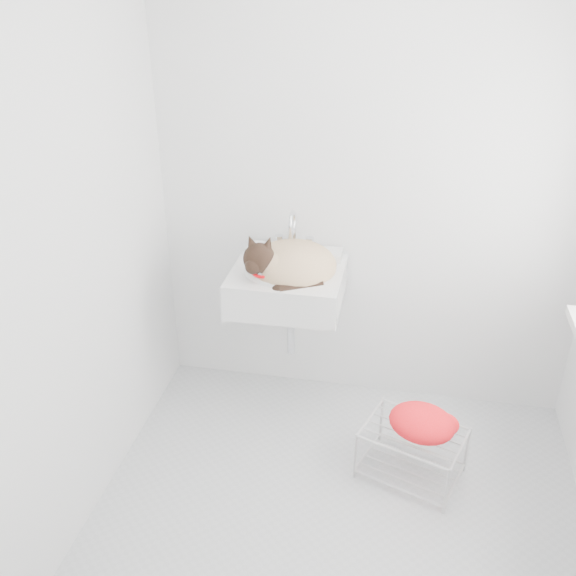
# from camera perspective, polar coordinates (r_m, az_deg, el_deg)

# --- Properties ---
(floor) EXTENTS (2.20, 2.00, 0.02)m
(floor) POSITION_cam_1_polar(r_m,az_deg,el_deg) (3.04, 4.42, -19.95)
(floor) COLOR silver
(floor) RESTS_ON ground
(back_wall) EXTENTS (2.20, 0.02, 2.50)m
(back_wall) POSITION_cam_1_polar(r_m,az_deg,el_deg) (3.20, 7.52, 9.52)
(back_wall) COLOR white
(back_wall) RESTS_ON ground
(left_wall) EXTENTS (0.02, 2.00, 2.50)m
(left_wall) POSITION_cam_1_polar(r_m,az_deg,el_deg) (2.60, -19.36, 3.66)
(left_wall) COLOR white
(left_wall) RESTS_ON ground
(sink) EXTENTS (0.55, 0.48, 0.22)m
(sink) POSITION_cam_1_polar(r_m,az_deg,el_deg) (3.15, -0.05, 1.62)
(sink) COLOR white
(sink) RESTS_ON back_wall
(faucet) EXTENTS (0.20, 0.14, 0.20)m
(faucet) POSITION_cam_1_polar(r_m,az_deg,el_deg) (3.25, 0.56, 5.21)
(faucet) COLOR silver
(faucet) RESTS_ON sink
(cat) EXTENTS (0.50, 0.45, 0.29)m
(cat) POSITION_cam_1_polar(r_m,az_deg,el_deg) (3.12, 0.10, 2.12)
(cat) COLOR tan
(cat) RESTS_ON sink
(wire_rack) EXTENTS (0.52, 0.44, 0.27)m
(wire_rack) POSITION_cam_1_polar(r_m,az_deg,el_deg) (3.17, 11.09, -14.15)
(wire_rack) COLOR silver
(wire_rack) RESTS_ON floor
(towel) EXTENTS (0.37, 0.31, 0.13)m
(towel) POSITION_cam_1_polar(r_m,az_deg,el_deg) (3.07, 11.91, -12.30)
(towel) COLOR red
(towel) RESTS_ON wire_rack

